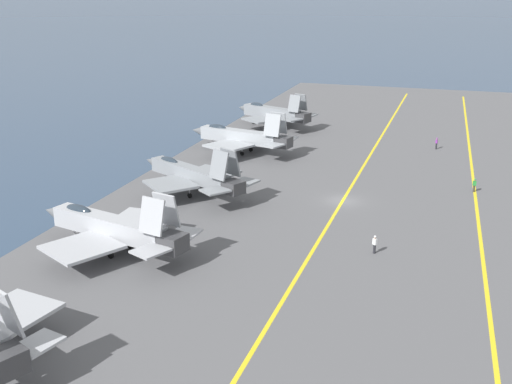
{
  "coord_description": "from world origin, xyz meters",
  "views": [
    {
      "loc": [
        -69.35,
        -12.01,
        24.42
      ],
      "look_at": [
        -7.24,
        8.15,
        2.9
      ],
      "focal_mm": 45.0,
      "sensor_mm": 36.0,
      "label": 1
    }
  ],
  "objects": [
    {
      "name": "parked_jet_third",
      "position": [
        -3.13,
        17.36,
        2.91
      ],
      "size": [
        12.6,
        16.87,
        6.47
      ],
      "color": "gray",
      "rests_on": "carrier_deck"
    },
    {
      "name": "parked_jet_second",
      "position": [
        -20.98,
        17.71,
        2.82
      ],
      "size": [
        14.17,
        17.21,
        6.5
      ],
      "color": "#A8AAAF",
      "rests_on": "carrier_deck"
    },
    {
      "name": "crew_white_vest",
      "position": [
        -13.94,
        -5.56,
        1.38
      ],
      "size": [
        0.42,
        0.46,
        1.77
      ],
      "color": "#232328",
      "rests_on": "carrier_deck"
    },
    {
      "name": "parked_jet_fifth",
      "position": [
        34.79,
        18.67,
        2.96
      ],
      "size": [
        12.35,
        15.23,
        6.27
      ],
      "color": "gray",
      "rests_on": "carrier_deck"
    },
    {
      "name": "crew_green_vest",
      "position": [
        8.09,
        -14.33,
        1.31
      ],
      "size": [
        0.33,
        0.42,
        1.66
      ],
      "color": "#383328",
      "rests_on": "carrier_deck"
    },
    {
      "name": "carrier_deck",
      "position": [
        0.0,
        0.0,
        0.2
      ],
      "size": [
        172.32,
        53.58,
        0.4
      ],
      "primitive_type": "cube",
      "color": "#565659",
      "rests_on": "ground"
    },
    {
      "name": "parked_jet_fourth",
      "position": [
        16.91,
        18.26,
        2.85
      ],
      "size": [
        13.25,
        16.77,
        6.47
      ],
      "color": "#9EA3A8",
      "rests_on": "carrier_deck"
    },
    {
      "name": "deck_stripe_foul_line",
      "position": [
        0.0,
        -14.74,
        0.4
      ],
      "size": [
        155.01,
        5.72,
        0.01
      ],
      "primitive_type": "cube",
      "rotation": [
        0.0,
        0.0,
        0.03
      ],
      "color": "yellow",
      "rests_on": "carrier_deck"
    },
    {
      "name": "deck_stripe_centerline",
      "position": [
        0.0,
        0.0,
        0.4
      ],
      "size": [
        155.09,
        0.36,
        0.01
      ],
      "primitive_type": "cube",
      "color": "yellow",
      "rests_on": "carrier_deck"
    },
    {
      "name": "crew_purple_vest",
      "position": [
        27.95,
        -8.91,
        1.38
      ],
      "size": [
        0.42,
        0.33,
        1.78
      ],
      "color": "#232328",
      "rests_on": "carrier_deck"
    },
    {
      "name": "ground_plane",
      "position": [
        0.0,
        0.0,
        0.0
      ],
      "size": [
        2000.0,
        2000.0,
        0.0
      ],
      "primitive_type": "plane",
      "color": "#2D425B"
    }
  ]
}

